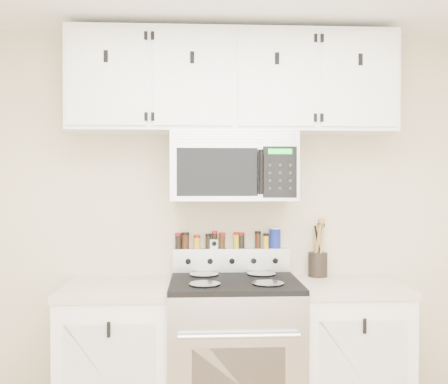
# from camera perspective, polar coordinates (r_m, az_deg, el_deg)

# --- Properties ---
(back_wall) EXTENTS (3.50, 0.01, 2.50)m
(back_wall) POSITION_cam_1_polar(r_m,az_deg,el_deg) (3.29, 0.81, -3.79)
(back_wall) COLOR #C5B993
(back_wall) RESTS_ON floor
(range) EXTENTS (0.76, 0.65, 1.10)m
(range) POSITION_cam_1_polar(r_m,az_deg,el_deg) (3.14, 1.20, -18.32)
(range) COLOR #B7B7BA
(range) RESTS_ON floor
(base_cabinet_left) EXTENTS (0.64, 0.62, 0.92)m
(base_cabinet_left) POSITION_cam_1_polar(r_m,az_deg,el_deg) (3.20, -11.96, -18.45)
(base_cabinet_left) COLOR white
(base_cabinet_left) RESTS_ON floor
(base_cabinet_right) EXTENTS (0.64, 0.62, 0.92)m
(base_cabinet_right) POSITION_cam_1_polar(r_m,az_deg,el_deg) (3.28, 13.89, -17.91)
(base_cabinet_right) COLOR white
(base_cabinet_right) RESTS_ON floor
(microwave) EXTENTS (0.76, 0.44, 0.42)m
(microwave) POSITION_cam_1_polar(r_m,az_deg,el_deg) (3.09, 1.05, 2.95)
(microwave) COLOR #9E9EA3
(microwave) RESTS_ON back_wall
(upper_cabinets) EXTENTS (2.00, 0.35, 0.62)m
(upper_cabinets) POSITION_cam_1_polar(r_m,az_deg,el_deg) (3.17, 1.01, 12.37)
(upper_cabinets) COLOR white
(upper_cabinets) RESTS_ON back_wall
(utensil_crock) EXTENTS (0.12, 0.12, 0.36)m
(utensil_crock) POSITION_cam_1_polar(r_m,az_deg,el_deg) (3.32, 10.67, -7.93)
(utensil_crock) COLOR black
(utensil_crock) RESTS_ON base_cabinet_right
(kitchen_timer) EXTENTS (0.06, 0.05, 0.06)m
(kitchen_timer) POSITION_cam_1_polar(r_m,az_deg,el_deg) (3.26, -1.13, -5.95)
(kitchen_timer) COLOR white
(kitchen_timer) RESTS_ON range
(salt_canister) EXTENTS (0.07, 0.07, 0.14)m
(salt_canister) POSITION_cam_1_polar(r_m,az_deg,el_deg) (3.29, 5.85, -5.22)
(salt_canister) COLOR navy
(salt_canister) RESTS_ON range
(spice_jar_0) EXTENTS (0.04, 0.04, 0.10)m
(spice_jar_0) POSITION_cam_1_polar(r_m,az_deg,el_deg) (3.26, -5.24, -5.57)
(spice_jar_0) COLOR black
(spice_jar_0) RESTS_ON range
(spice_jar_1) EXTENTS (0.05, 0.05, 0.11)m
(spice_jar_1) POSITION_cam_1_polar(r_m,az_deg,el_deg) (3.26, -4.42, -5.53)
(spice_jar_1) COLOR #391C0D
(spice_jar_1) RESTS_ON range
(spice_jar_2) EXTENTS (0.04, 0.04, 0.09)m
(spice_jar_2) POSITION_cam_1_polar(r_m,az_deg,el_deg) (3.26, -3.10, -5.70)
(spice_jar_2) COLOR gold
(spice_jar_2) RESTS_ON range
(spice_jar_3) EXTENTS (0.04, 0.04, 0.10)m
(spice_jar_3) POSITION_cam_1_polar(r_m,az_deg,el_deg) (3.26, -1.79, -5.62)
(spice_jar_3) COLOR black
(spice_jar_3) RESTS_ON range
(spice_jar_4) EXTENTS (0.04, 0.04, 0.12)m
(spice_jar_4) POSITION_cam_1_polar(r_m,az_deg,el_deg) (3.26, -1.08, -5.45)
(spice_jar_4) COLOR black
(spice_jar_4) RESTS_ON range
(spice_jar_5) EXTENTS (0.04, 0.04, 0.10)m
(spice_jar_5) POSITION_cam_1_polar(r_m,az_deg,el_deg) (3.26, -0.22, -5.56)
(spice_jar_5) COLOR #3E220F
(spice_jar_5) RESTS_ON range
(spice_jar_6) EXTENTS (0.04, 0.04, 0.11)m
(spice_jar_6) POSITION_cam_1_polar(r_m,az_deg,el_deg) (3.27, 1.43, -5.52)
(spice_jar_6) COLOR gold
(spice_jar_6) RESTS_ON range
(spice_jar_7) EXTENTS (0.05, 0.05, 0.10)m
(spice_jar_7) POSITION_cam_1_polar(r_m,az_deg,el_deg) (3.27, 1.98, -5.54)
(spice_jar_7) COLOR black
(spice_jar_7) RESTS_ON range
(spice_jar_8) EXTENTS (0.04, 0.04, 0.11)m
(spice_jar_8) POSITION_cam_1_polar(r_m,az_deg,el_deg) (3.28, 3.89, -5.45)
(spice_jar_8) COLOR #391A0D
(spice_jar_8) RESTS_ON range
(spice_jar_9) EXTENTS (0.04, 0.04, 0.10)m
(spice_jar_9) POSITION_cam_1_polar(r_m,az_deg,el_deg) (3.29, 4.81, -5.56)
(spice_jar_9) COLOR yellow
(spice_jar_9) RESTS_ON range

